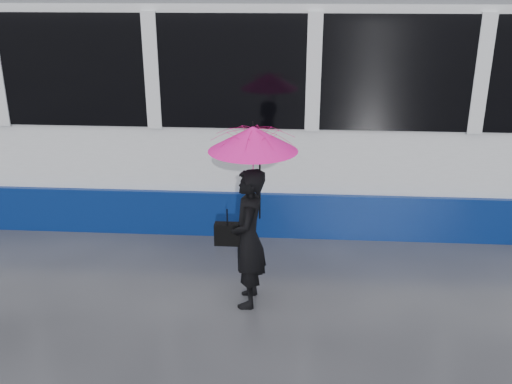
{
  "coord_description": "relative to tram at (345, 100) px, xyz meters",
  "views": [
    {
      "loc": [
        0.84,
        -5.76,
        3.29
      ],
      "look_at": [
        0.44,
        0.04,
        1.1
      ],
      "focal_mm": 40.0,
      "sensor_mm": 36.0,
      "label": 1
    }
  ],
  "objects": [
    {
      "name": "ground",
      "position": [
        -1.56,
        -2.5,
        -1.64
      ],
      "size": [
        90.0,
        90.0,
        0.0
      ],
      "primitive_type": "plane",
      "color": "#2A2A2F",
      "rests_on": "ground"
    },
    {
      "name": "rails",
      "position": [
        -1.56,
        -0.0,
        -1.63
      ],
      "size": [
        34.0,
        1.51,
        0.02
      ],
      "color": "#3F3D38",
      "rests_on": "ground"
    },
    {
      "name": "tram",
      "position": [
        0.0,
        0.0,
        0.0
      ],
      "size": [
        26.0,
        2.56,
        3.35
      ],
      "color": "white",
      "rests_on": "ground"
    },
    {
      "name": "woman",
      "position": [
        -1.17,
        -2.92,
        -0.88
      ],
      "size": [
        0.36,
        0.55,
        1.51
      ],
      "primitive_type": "imported",
      "rotation": [
        0.0,
        0.0,
        -1.57
      ],
      "color": "black",
      "rests_on": "ground"
    },
    {
      "name": "umbrella",
      "position": [
        -1.12,
        -2.92,
        0.02
      ],
      "size": [
        0.89,
        0.89,
        1.02
      ],
      "rotation": [
        0.0,
        0.0,
        -0.0
      ],
      "color": "#EB1395",
      "rests_on": "ground"
    },
    {
      "name": "handbag",
      "position": [
        -1.39,
        -2.9,
        -0.85
      ],
      "size": [
        0.27,
        0.12,
        0.41
      ],
      "rotation": [
        0.0,
        0.0,
        -0.0
      ],
      "color": "black",
      "rests_on": "ground"
    }
  ]
}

